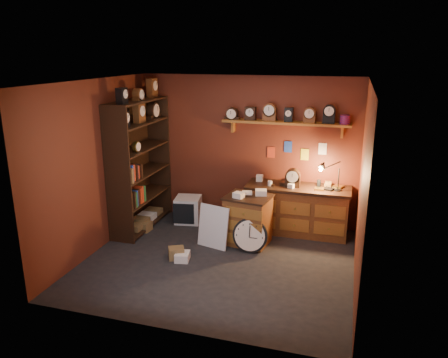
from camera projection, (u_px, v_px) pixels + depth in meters
floor at (218, 261)px, 6.70m from camera, size 4.00×4.00×0.00m
room_shell at (223, 150)px, 6.30m from camera, size 4.02×3.62×2.71m
shelving_unit at (138, 159)px, 7.74m from camera, size 0.47×1.60×2.58m
workbench at (297, 207)px, 7.65m from camera, size 1.79×0.66×1.36m
low_cabinet at (248, 218)px, 7.22m from camera, size 0.80×0.70×0.91m
big_round_clock at (250, 235)px, 6.96m from camera, size 0.56×0.18×0.56m
white_panel at (213, 246)px, 7.22m from camera, size 0.56×0.28×0.71m
mini_fridge at (188, 210)px, 8.19m from camera, size 0.53×0.55×0.48m
floor_box_a at (143, 226)px, 7.83m from camera, size 0.29×0.25×0.16m
floor_box_b at (182, 257)px, 6.71m from camera, size 0.26×0.29×0.13m
floor_box_c at (176, 253)px, 6.77m from camera, size 0.30×0.28×0.18m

